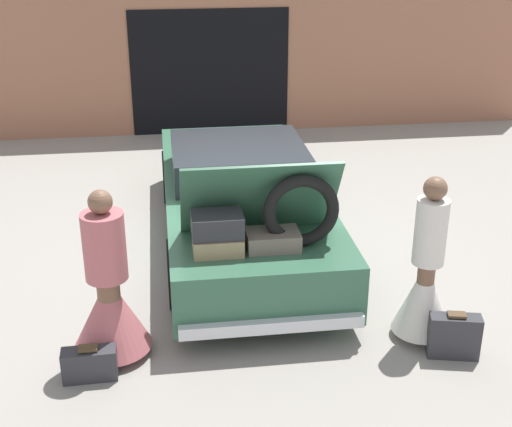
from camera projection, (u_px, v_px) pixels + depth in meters
name	position (u px, v px, depth m)	size (l,w,h in m)	color
ground_plane	(242.00, 242.00, 8.81)	(40.00, 40.00, 0.00)	gray
garage_wall_back	(209.00, 55.00, 12.59)	(12.00, 0.14, 2.80)	#9E664C
car	(242.00, 201.00, 8.56)	(1.85, 4.78, 1.64)	#336047
person_left	(109.00, 299.00, 6.41)	(0.72, 0.72, 1.62)	brown
person_right	(425.00, 282.00, 6.65)	(0.56, 0.56, 1.64)	brown
suitcase_beside_left_person	(90.00, 364.00, 6.21)	(0.48, 0.19, 0.32)	#2D2D33
suitcase_beside_right_person	(454.00, 336.00, 6.50)	(0.49, 0.27, 0.45)	#2D2D33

